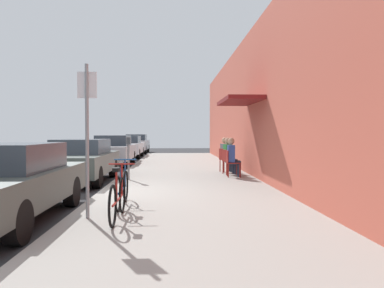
# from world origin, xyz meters

# --- Properties ---
(ground_plane) EXTENTS (60.00, 60.00, 0.00)m
(ground_plane) POSITION_xyz_m (0.00, 0.00, 0.00)
(ground_plane) COLOR #2D2D30
(sidewalk_slab) EXTENTS (4.50, 32.00, 0.12)m
(sidewalk_slab) POSITION_xyz_m (2.25, 2.00, 0.06)
(sidewalk_slab) COLOR #9E9B93
(sidewalk_slab) RESTS_ON ground_plane
(building_facade) EXTENTS (1.40, 32.00, 5.13)m
(building_facade) POSITION_xyz_m (4.64, 2.01, 2.57)
(building_facade) COLOR #BC5442
(building_facade) RESTS_ON ground_plane
(parked_car_0) EXTENTS (1.80, 4.40, 1.38)m
(parked_car_0) POSITION_xyz_m (-1.10, -2.48, 0.71)
(parked_car_0) COLOR #47514C
(parked_car_0) RESTS_ON ground_plane
(parked_car_1) EXTENTS (1.80, 4.40, 1.37)m
(parked_car_1) POSITION_xyz_m (-1.10, 2.85, 0.71)
(parked_car_1) COLOR #47514C
(parked_car_1) RESTS_ON ground_plane
(parked_car_2) EXTENTS (1.80, 4.40, 1.46)m
(parked_car_2) POSITION_xyz_m (-1.10, 9.12, 0.75)
(parked_car_2) COLOR #B7B7BC
(parked_car_2) RESTS_ON ground_plane
(parked_car_3) EXTENTS (1.80, 4.40, 1.41)m
(parked_car_3) POSITION_xyz_m (-1.10, 14.73, 0.73)
(parked_car_3) COLOR silver
(parked_car_3) RESTS_ON ground_plane
(parked_car_4) EXTENTS (1.80, 4.40, 1.48)m
(parked_car_4) POSITION_xyz_m (-1.10, 20.47, 0.77)
(parked_car_4) COLOR #B7B7BC
(parked_car_4) RESTS_ON ground_plane
(parking_meter) EXTENTS (0.12, 0.10, 1.32)m
(parking_meter) POSITION_xyz_m (0.45, 2.45, 0.89)
(parking_meter) COLOR slate
(parking_meter) RESTS_ON sidewalk_slab
(street_sign) EXTENTS (0.32, 0.06, 2.60)m
(street_sign) POSITION_xyz_m (0.40, -2.78, 1.64)
(street_sign) COLOR gray
(street_sign) RESTS_ON sidewalk_slab
(bicycle_0) EXTENTS (0.46, 1.71, 0.90)m
(bicycle_0) POSITION_xyz_m (0.93, -2.92, 0.48)
(bicycle_0) COLOR black
(bicycle_0) RESTS_ON sidewalk_slab
(bicycle_1) EXTENTS (0.46, 1.71, 0.90)m
(bicycle_1) POSITION_xyz_m (0.84, -1.79, 0.48)
(bicycle_1) COLOR black
(bicycle_1) RESTS_ON sidewalk_slab
(cafe_chair_0) EXTENTS (0.46, 0.46, 0.87)m
(cafe_chair_0) POSITION_xyz_m (3.75, 3.02, 0.62)
(cafe_chair_0) COLOR maroon
(cafe_chair_0) RESTS_ON sidewalk_slab
(seated_patron_0) EXTENTS (0.44, 0.37, 1.29)m
(seated_patron_0) POSITION_xyz_m (3.81, 3.01, 0.82)
(seated_patron_0) COLOR #232838
(seated_patron_0) RESTS_ON sidewalk_slab
(cafe_chair_1) EXTENTS (0.52, 0.52, 0.87)m
(cafe_chair_1) POSITION_xyz_m (3.75, 3.78, 0.62)
(cafe_chair_1) COLOR maroon
(cafe_chair_1) RESTS_ON sidewalk_slab
(seated_patron_1) EXTENTS (0.48, 0.43, 1.29)m
(seated_patron_1) POSITION_xyz_m (3.81, 3.80, 0.82)
(seated_patron_1) COLOR #232838
(seated_patron_1) RESTS_ON sidewalk_slab
(cafe_chair_2) EXTENTS (0.54, 0.54, 0.87)m
(cafe_chair_2) POSITION_xyz_m (3.75, 4.56, 0.62)
(cafe_chair_2) COLOR maroon
(cafe_chair_2) RESTS_ON sidewalk_slab
(seated_patron_2) EXTENTS (0.50, 0.45, 1.29)m
(seated_patron_2) POSITION_xyz_m (3.81, 4.58, 0.82)
(seated_patron_2) COLOR #232838
(seated_patron_2) RESTS_ON sidewalk_slab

